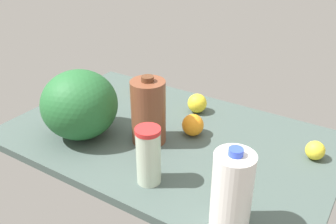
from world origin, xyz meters
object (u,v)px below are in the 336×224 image
Objects in this scene: milk_jug at (232,192)px; tumbler_cup at (148,156)px; lime_by_jug at (234,173)px; lemon_far_back at (315,150)px; orange_near_front at (193,125)px; orange_loose at (141,85)px; watermelon at (80,105)px; chocolate_milk_jug at (148,112)px; lemon_beside_bowl at (198,104)px.

tumbler_cup is at bearing -7.95° from milk_jug.
milk_jug reaches higher than lime_by_jug.
tumbler_cup is 26.97cm from lime_by_jug.
orange_near_front is at bearing 11.34° from lemon_far_back.
lemon_far_back is 0.80× the size of orange_loose.
orange_near_front reaches higher than lime_by_jug.
watermelon and chocolate_milk_jug have the same top height.
watermelon is 59.77cm from lime_by_jug.
lemon_beside_bowl is at bearing 174.93° from orange_loose.
lemon_far_back is (-40.11, -39.82, -6.22)cm from tumbler_cup.
chocolate_milk_jug reaches higher than lime_by_jug.
lemon_far_back is at bearing 170.34° from lemon_beside_bowl.
lemon_beside_bowl reaches higher than lemon_far_back.
watermelon is 4.25× the size of lemon_far_back.
orange_near_front is 18.16cm from lemon_beside_bowl.
orange_loose is at bearing -27.21° from orange_near_front.
lime_by_jug is at bearing 144.41° from orange_near_front.
milk_jug reaches higher than lemon_far_back.
milk_jug is 0.97× the size of chocolate_milk_jug.
lemon_far_back is at bearing -159.08° from chocolate_milk_jug.
watermelon reaches higher than tumbler_cup.
chocolate_milk_jug is 3.89× the size of lemon_far_back.
watermelon is (65.33, -13.23, 1.18)cm from milk_jug.
milk_jug is 21.10cm from lime_by_jug.
lime_by_jug is (-58.75, -4.85, -9.84)cm from watermelon.
lemon_beside_bowl is at bearing -125.51° from watermelon.
chocolate_milk_jug is 42.10cm from orange_loose.
milk_jug is 64.70cm from lemon_beside_bowl.
watermelon is 25.29cm from chocolate_milk_jug.
orange_near_front is 1.03× the size of lemon_beside_bowl.
milk_jug is at bearing 110.00° from lime_by_jug.
lemon_far_back is at bearing 172.11° from orange_loose.
orange_near_front is at bearing -86.13° from tumbler_cup.
lemon_beside_bowl reaches higher than lime_by_jug.
milk_jug is at bearing 75.26° from lemon_far_back.
lemon_beside_bowl is (-31.26, 2.77, -0.09)cm from orange_loose.
chocolate_milk_jug is 58.09cm from lemon_far_back.
lemon_far_back is 31.47cm from lime_by_jug.
watermelon is at bearing 4.72° from lime_by_jug.
tumbler_cup is 2.31× the size of orange_loose.
orange_near_front is at bearing -133.51° from chocolate_milk_jug.
lime_by_jug is at bearing -147.36° from tumbler_cup.
orange_loose is 31.38cm from lemon_beside_bowl.
milk_jug is at bearing 130.98° from orange_near_front.
tumbler_cup is 65.14cm from orange_loose.
milk_jug is at bearing 141.39° from orange_loose.
milk_jug is 66.67cm from watermelon.
watermelon is 1.09× the size of chocolate_milk_jug.
orange_near_front reaches higher than lemon_far_back.
chocolate_milk_jug is at bearing -156.53° from watermelon.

